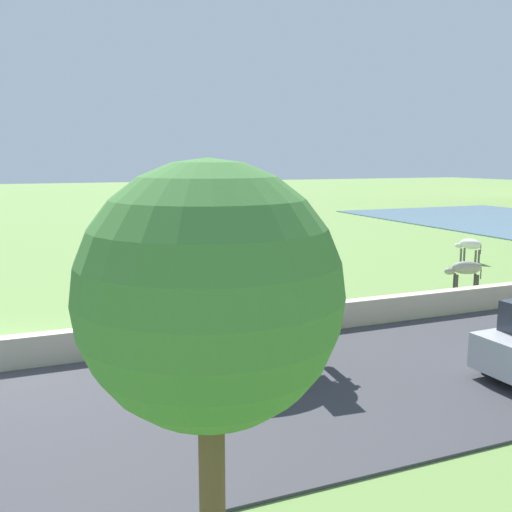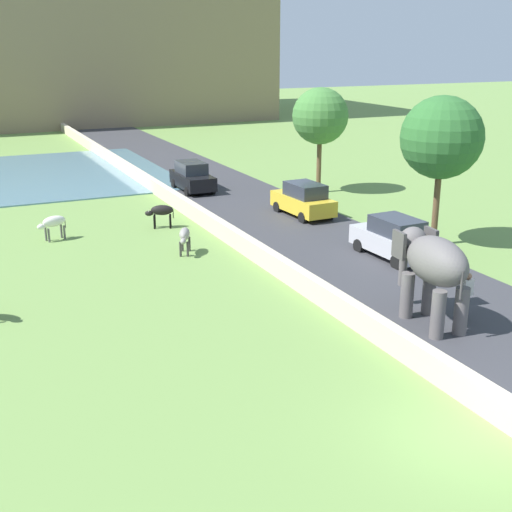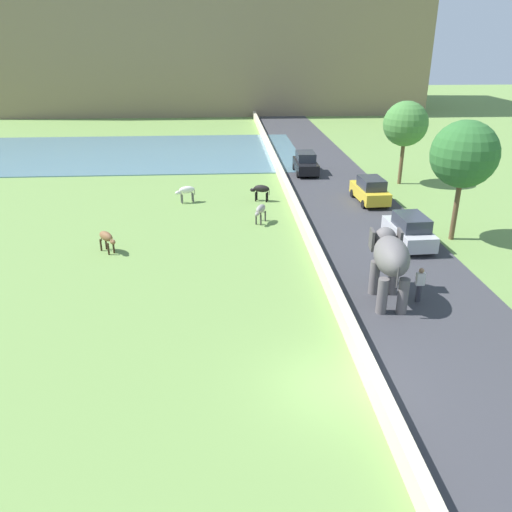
{
  "view_description": "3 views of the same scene",
  "coord_description": "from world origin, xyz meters",
  "px_view_note": "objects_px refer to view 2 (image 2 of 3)",
  "views": [
    {
      "loc": [
        15.54,
        0.76,
        4.96
      ],
      "look_at": [
        -1.43,
        7.72,
        1.86
      ],
      "focal_mm": 40.39,
      "sensor_mm": 36.0,
      "label": 1
    },
    {
      "loc": [
        -10.12,
        -10.31,
        8.79
      ],
      "look_at": [
        -0.89,
        9.61,
        1.78
      ],
      "focal_mm": 47.31,
      "sensor_mm": 36.0,
      "label": 2
    },
    {
      "loc": [
        -3.48,
        -13.75,
        10.63
      ],
      "look_at": [
        -2.08,
        7.37,
        1.58
      ],
      "focal_mm": 36.21,
      "sensor_mm": 36.0,
      "label": 3
    }
  ],
  "objects_px": {
    "car_yellow": "(303,200)",
    "cow_grey": "(184,236)",
    "cow_white": "(53,223)",
    "car_black": "(192,177)",
    "car_silver": "(394,238)",
    "elephant": "(432,265)",
    "cow_black": "(161,211)",
    "person_beside_elephant": "(467,295)"
  },
  "relations": [
    {
      "from": "car_black",
      "to": "car_yellow",
      "type": "distance_m",
      "value": 8.93
    },
    {
      "from": "person_beside_elephant",
      "to": "car_silver",
      "type": "relative_size",
      "value": 0.4
    },
    {
      "from": "cow_white",
      "to": "cow_grey",
      "type": "distance_m",
      "value": 6.61
    },
    {
      "from": "car_silver",
      "to": "cow_black",
      "type": "relative_size",
      "value": 2.87
    },
    {
      "from": "car_yellow",
      "to": "cow_black",
      "type": "height_order",
      "value": "car_yellow"
    },
    {
      "from": "cow_white",
      "to": "car_black",
      "type": "bearing_deg",
      "value": 38.18
    },
    {
      "from": "car_silver",
      "to": "cow_grey",
      "type": "relative_size",
      "value": 2.91
    },
    {
      "from": "cow_grey",
      "to": "person_beside_elephant",
      "type": "bearing_deg",
      "value": -60.63
    },
    {
      "from": "cow_black",
      "to": "cow_grey",
      "type": "relative_size",
      "value": 1.02
    },
    {
      "from": "car_yellow",
      "to": "cow_white",
      "type": "relative_size",
      "value": 2.87
    },
    {
      "from": "elephant",
      "to": "car_black",
      "type": "bearing_deg",
      "value": 90.05
    },
    {
      "from": "person_beside_elephant",
      "to": "car_yellow",
      "type": "relative_size",
      "value": 0.4
    },
    {
      "from": "car_silver",
      "to": "cow_white",
      "type": "height_order",
      "value": "car_silver"
    },
    {
      "from": "car_yellow",
      "to": "cow_black",
      "type": "xyz_separation_m",
      "value": [
        -7.43,
        0.95,
        -0.06
      ]
    },
    {
      "from": "cow_white",
      "to": "cow_black",
      "type": "distance_m",
      "value": 5.15
    },
    {
      "from": "person_beside_elephant",
      "to": "cow_grey",
      "type": "height_order",
      "value": "person_beside_elephant"
    },
    {
      "from": "elephant",
      "to": "car_yellow",
      "type": "height_order",
      "value": "elephant"
    },
    {
      "from": "car_black",
      "to": "cow_white",
      "type": "distance_m",
      "value": 11.99
    },
    {
      "from": "elephant",
      "to": "car_yellow",
      "type": "relative_size",
      "value": 0.87
    },
    {
      "from": "elephant",
      "to": "person_beside_elephant",
      "type": "bearing_deg",
      "value": -8.39
    },
    {
      "from": "car_yellow",
      "to": "car_silver",
      "type": "relative_size",
      "value": 1.0
    },
    {
      "from": "cow_black",
      "to": "car_silver",
      "type": "bearing_deg",
      "value": -50.0
    },
    {
      "from": "person_beside_elephant",
      "to": "car_silver",
      "type": "bearing_deg",
      "value": 74.61
    },
    {
      "from": "car_yellow",
      "to": "cow_black",
      "type": "relative_size",
      "value": 2.88
    },
    {
      "from": "car_silver",
      "to": "person_beside_elephant",
      "type": "bearing_deg",
      "value": -105.39
    },
    {
      "from": "car_black",
      "to": "car_silver",
      "type": "distance_m",
      "value": 16.56
    },
    {
      "from": "car_yellow",
      "to": "cow_white",
      "type": "bearing_deg",
      "value": 175.73
    },
    {
      "from": "car_yellow",
      "to": "cow_grey",
      "type": "height_order",
      "value": "car_yellow"
    },
    {
      "from": "person_beside_elephant",
      "to": "elephant",
      "type": "bearing_deg",
      "value": 171.61
    },
    {
      "from": "elephant",
      "to": "cow_white",
      "type": "height_order",
      "value": "elephant"
    },
    {
      "from": "car_black",
      "to": "car_yellow",
      "type": "bearing_deg",
      "value": -69.32
    },
    {
      "from": "person_beside_elephant",
      "to": "cow_black",
      "type": "xyz_separation_m",
      "value": [
        -5.66,
        15.29,
        -0.04
      ]
    },
    {
      "from": "car_silver",
      "to": "cow_black",
      "type": "height_order",
      "value": "car_silver"
    },
    {
      "from": "car_silver",
      "to": "car_yellow",
      "type": "bearing_deg",
      "value": 90.0
    },
    {
      "from": "person_beside_elephant",
      "to": "cow_grey",
      "type": "xyz_separation_m",
      "value": [
        -6.03,
        10.71,
        -0.04
      ]
    },
    {
      "from": "elephant",
      "to": "car_yellow",
      "type": "xyz_separation_m",
      "value": [
        3.13,
        14.14,
        -1.14
      ]
    },
    {
      "from": "cow_white",
      "to": "elephant",
      "type": "bearing_deg",
      "value": -57.94
    },
    {
      "from": "cow_white",
      "to": "car_silver",
      "type": "bearing_deg",
      "value": -35.11
    },
    {
      "from": "cow_grey",
      "to": "cow_black",
      "type": "bearing_deg",
      "value": 85.38
    },
    {
      "from": "car_yellow",
      "to": "person_beside_elephant",
      "type": "bearing_deg",
      "value": -97.05
    },
    {
      "from": "car_yellow",
      "to": "cow_grey",
      "type": "relative_size",
      "value": 2.92
    },
    {
      "from": "cow_grey",
      "to": "car_black",
      "type": "bearing_deg",
      "value": 68.8
    }
  ]
}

